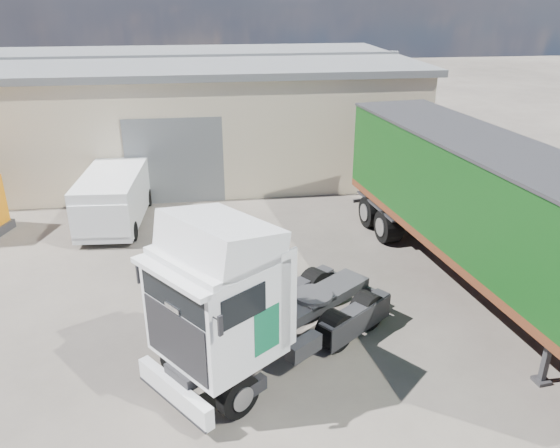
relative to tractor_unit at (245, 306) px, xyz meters
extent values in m
plane|color=#282520|center=(-0.02, 1.49, -1.76)|extent=(120.00, 120.00, 0.00)
cube|color=#BFB193|center=(-6.02, 17.49, 0.74)|extent=(30.00, 12.00, 5.00)
cube|color=#585B5E|center=(-6.02, 17.49, 3.39)|extent=(30.60, 12.60, 0.30)
cube|color=#585B5E|center=(-2.02, 11.47, 0.04)|extent=(4.00, 0.08, 3.60)
cube|color=#585B5E|center=(-6.02, 17.49, 3.59)|extent=(30.60, 0.40, 0.15)
cube|color=brown|center=(11.48, 7.49, -0.51)|extent=(0.35, 26.00, 2.50)
cylinder|color=black|center=(-0.90, -0.68, -1.26)|extent=(2.18, 2.43, 0.99)
cylinder|color=black|center=(1.71, 1.30, -1.26)|extent=(2.21, 2.47, 0.99)
cylinder|color=black|center=(2.75, 2.09, -1.26)|extent=(2.21, 2.47, 0.99)
cube|color=#2D2D30|center=(0.89, 0.68, -0.91)|extent=(5.42, 4.41, 0.28)
cube|color=silver|center=(-1.61, -1.22, -1.24)|extent=(1.63, 2.04, 0.51)
cube|color=silver|center=(-0.64, -0.49, 0.37)|extent=(3.13, 3.16, 2.29)
cube|color=black|center=(-1.49, -1.14, 0.02)|extent=(1.29, 1.67, 1.31)
cube|color=black|center=(-1.48, -1.13, 1.05)|extent=(1.31, 1.70, 0.70)
cube|color=silver|center=(-0.49, -0.37, 1.85)|extent=(2.85, 2.94, 1.15)
cube|color=#0C5A39|center=(-1.05, 0.68, 0.12)|extent=(0.56, 0.43, 1.03)
cube|color=#0C5A39|center=(0.37, -1.19, 0.12)|extent=(0.56, 0.43, 1.03)
cylinder|color=#2D2D30|center=(1.85, 1.41, -0.72)|extent=(1.44, 1.44, 0.11)
cube|color=#2D2D30|center=(6.68, -1.39, -1.15)|extent=(0.37, 0.37, 1.22)
cylinder|color=black|center=(6.58, 7.34, -1.17)|extent=(2.94, 1.52, 1.17)
cube|color=#2D2D30|center=(7.14, 2.90, -0.76)|extent=(2.54, 13.27, 0.39)
cube|color=#582D14|center=(7.14, 2.90, -0.40)|extent=(4.41, 13.51, 0.27)
cube|color=black|center=(7.14, 2.90, 1.17)|extent=(4.41, 13.51, 2.87)
cube|color=#2D2D30|center=(7.14, 2.90, 2.63)|extent=(4.48, 13.58, 0.09)
cylinder|color=black|center=(-4.39, 7.88, -1.40)|extent=(2.10, 0.84, 0.71)
cylinder|color=black|center=(-4.16, 11.30, -1.40)|extent=(2.10, 0.84, 0.71)
cube|color=silver|center=(-4.27, 9.59, -0.63)|extent=(2.36, 5.06, 1.82)
cube|color=silver|center=(-4.41, 7.56, -0.68)|extent=(2.04, 1.10, 1.18)
cube|color=black|center=(-4.39, 7.77, -0.09)|extent=(1.88, 0.21, 0.64)
camera|label=1|loc=(-0.63, -10.59, 6.56)|focal=35.00mm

